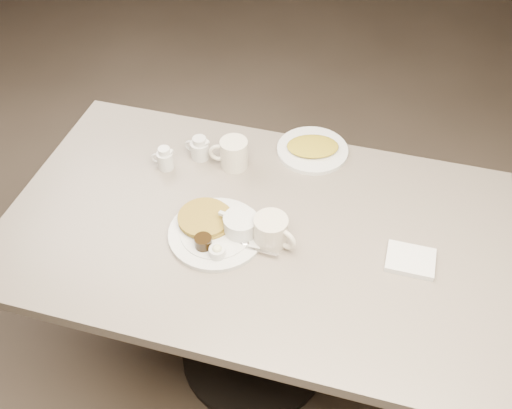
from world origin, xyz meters
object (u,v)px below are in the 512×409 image
(coffee_mug_far, at_px, (233,154))
(hash_plate, at_px, (313,149))
(creamer_left, at_px, (165,159))
(creamer_right, at_px, (200,148))
(main_plate, at_px, (219,229))
(diner_table, at_px, (254,261))
(coffee_mug_near, at_px, (272,231))

(coffee_mug_far, distance_m, hash_plate, 0.28)
(creamer_left, bearing_deg, creamer_right, 41.07)
(main_plate, bearing_deg, creamer_right, 118.63)
(diner_table, bearing_deg, coffee_mug_near, -35.69)
(creamer_right, bearing_deg, creamer_left, -138.93)
(creamer_right, bearing_deg, diner_table, -44.15)
(main_plate, relative_size, coffee_mug_far, 2.66)
(diner_table, bearing_deg, creamer_right, 135.85)
(coffee_mug_near, xyz_separation_m, hash_plate, (0.03, 0.43, -0.03))
(diner_table, xyz_separation_m, coffee_mug_far, (-0.14, 0.24, 0.22))
(main_plate, height_order, creamer_left, creamer_left)
(diner_table, height_order, creamer_left, creamer_left)
(diner_table, height_order, creamer_right, creamer_right)
(main_plate, relative_size, creamer_right, 3.71)
(creamer_left, relative_size, hash_plate, 0.27)
(creamer_left, bearing_deg, diner_table, -26.15)
(main_plate, xyz_separation_m, creamer_right, (-0.17, 0.31, 0.01))
(diner_table, relative_size, creamer_left, 18.49)
(hash_plate, bearing_deg, creamer_right, -160.67)
(hash_plate, bearing_deg, main_plate, -113.26)
(creamer_right, height_order, hash_plate, creamer_right)
(creamer_right, bearing_deg, hash_plate, 19.33)
(diner_table, xyz_separation_m, creamer_right, (-0.26, 0.25, 0.21))
(coffee_mug_far, xyz_separation_m, hash_plate, (0.24, 0.14, -0.04))
(coffee_mug_far, height_order, creamer_left, coffee_mug_far)
(coffee_mug_far, xyz_separation_m, creamer_right, (-0.12, 0.01, -0.01))
(coffee_mug_far, bearing_deg, coffee_mug_near, -54.55)
(creamer_left, distance_m, hash_plate, 0.50)
(main_plate, bearing_deg, creamer_left, 138.43)
(main_plate, distance_m, creamer_right, 0.36)
(diner_table, xyz_separation_m, creamer_left, (-0.35, 0.17, 0.21))
(diner_table, distance_m, coffee_mug_far, 0.36)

